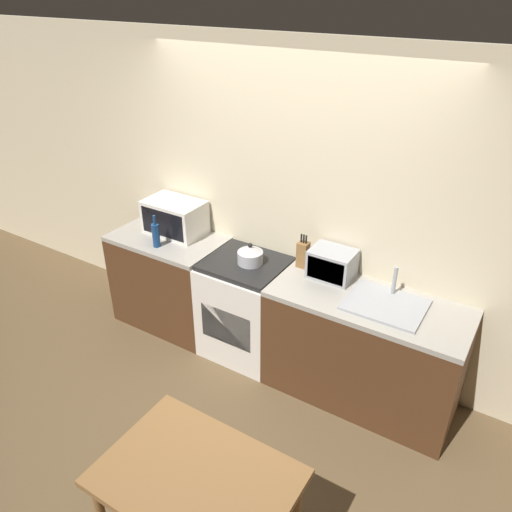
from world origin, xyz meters
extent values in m
plane|color=brown|center=(0.00, 0.00, 0.00)|extent=(16.00, 16.00, 0.00)
cube|color=beige|center=(0.00, 1.14, 1.30)|extent=(10.00, 0.06, 2.60)
cube|color=#4C2D19|center=(-1.06, 0.80, 0.43)|extent=(1.01, 0.62, 0.86)
cube|color=#9E998E|center=(-1.06, 0.80, 0.88)|extent=(1.01, 0.62, 0.04)
cube|color=#4C2D19|center=(0.84, 0.80, 0.43)|extent=(1.45, 0.62, 0.86)
cube|color=#9E998E|center=(0.84, 0.80, 0.88)|extent=(1.45, 0.62, 0.04)
cube|color=silver|center=(-0.22, 0.80, 0.43)|extent=(0.67, 0.62, 0.86)
cube|color=black|center=(-0.22, 0.80, 0.88)|extent=(0.64, 0.57, 0.04)
cube|color=black|center=(-0.22, 0.50, 0.43)|extent=(0.48, 0.02, 0.32)
cylinder|color=#B7B7BC|center=(-0.18, 0.81, 0.95)|extent=(0.21, 0.21, 0.10)
cone|color=#B7B7BC|center=(-0.18, 0.81, 1.03)|extent=(0.20, 0.20, 0.05)
sphere|color=black|center=(-0.18, 0.81, 1.06)|extent=(0.04, 0.04, 0.04)
cube|color=silver|center=(-1.05, 0.92, 1.05)|extent=(0.52, 0.34, 0.30)
cube|color=black|center=(-1.05, 0.76, 1.05)|extent=(0.46, 0.01, 0.24)
cylinder|color=navy|center=(-1.01, 0.62, 1.00)|extent=(0.06, 0.06, 0.21)
cylinder|color=navy|center=(-1.01, 0.62, 1.15)|extent=(0.02, 0.02, 0.08)
cube|color=brown|center=(0.21, 0.98, 1.01)|extent=(0.08, 0.08, 0.21)
cylinder|color=black|center=(0.18, 0.98, 1.15)|extent=(0.01, 0.01, 0.07)
cylinder|color=black|center=(0.21, 0.98, 1.15)|extent=(0.01, 0.01, 0.07)
cylinder|color=black|center=(0.23, 0.98, 1.15)|extent=(0.01, 0.01, 0.07)
cube|color=#999BA0|center=(0.47, 0.96, 1.01)|extent=(0.34, 0.25, 0.23)
cube|color=black|center=(0.47, 0.84, 1.01)|extent=(0.30, 0.01, 0.18)
cube|color=#999BA0|center=(0.96, 0.80, 0.91)|extent=(0.54, 0.44, 0.02)
cylinder|color=#999BA0|center=(0.96, 0.95, 1.03)|extent=(0.03, 0.03, 0.22)
cube|color=brown|center=(0.59, -0.91, 0.73)|extent=(0.98, 0.69, 0.04)
cylinder|color=brown|center=(0.16, -0.62, 0.35)|extent=(0.05, 0.05, 0.71)
camera|label=1|loc=(1.71, -2.14, 2.93)|focal=35.00mm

